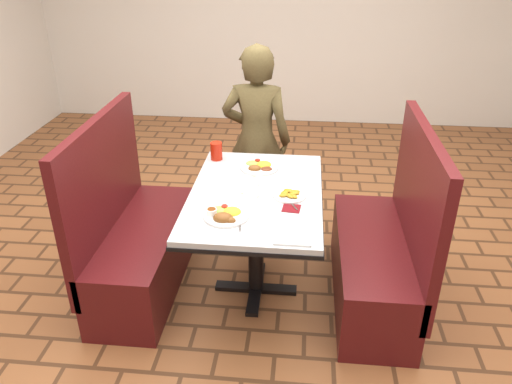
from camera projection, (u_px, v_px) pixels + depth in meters
dining_table at (256, 206)px, 3.09m from camera, size 0.81×1.21×0.75m
booth_bench_left at (137, 243)px, 3.31m from camera, size 0.47×1.20×1.17m
booth_bench_right at (381, 256)px, 3.17m from camera, size 0.47×1.20×1.17m
diner_person at (256, 141)px, 3.84m from camera, size 0.56×0.39×1.47m
near_dinner_plate at (225, 213)px, 2.76m from camera, size 0.25×0.25×0.08m
far_dinner_plate at (259, 165)px, 3.34m from camera, size 0.25×0.25×0.06m
plantain_plate at (289, 195)px, 2.99m from camera, size 0.20×0.20×0.03m
maroon_napkin at (291, 208)px, 2.86m from camera, size 0.11×0.11×0.00m
spoon_utensil at (292, 204)px, 2.90m from camera, size 0.07×0.13×0.00m
red_tumbler at (216, 151)px, 3.46m from camera, size 0.08×0.08×0.12m
paper_napkin at (293, 238)px, 2.58m from camera, size 0.19×0.14×0.01m
knife_utensil at (238, 220)px, 2.73m from camera, size 0.05×0.15×0.00m
fork_utensil at (240, 224)px, 2.69m from camera, size 0.03×0.14×0.00m
lettuce_shreds at (263, 188)px, 3.10m from camera, size 0.28×0.32×0.00m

